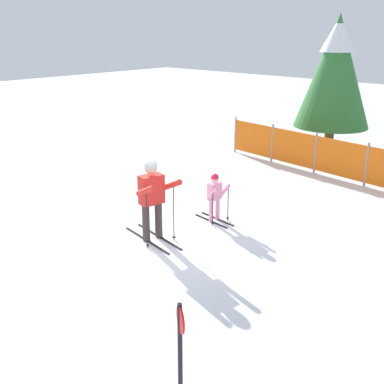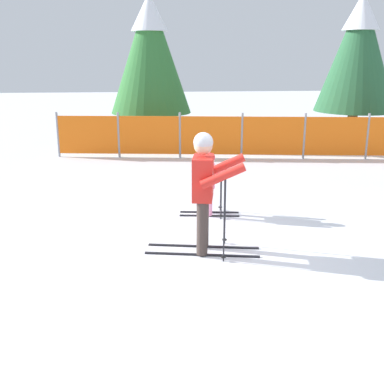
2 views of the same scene
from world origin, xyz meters
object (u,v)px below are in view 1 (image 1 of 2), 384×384
Objects in this scene: conifer_near at (335,70)px; trail_marker at (180,356)px; skier_adult at (152,192)px; safety_fence at (366,165)px; skier_child at (215,194)px.

trail_marker is at bearing -69.42° from conifer_near.
skier_adult is 4.90m from trail_marker.
safety_fence is (1.69, 6.19, -0.41)m from skier_adult.
conifer_near is at bearing 104.81° from skier_child.
skier_child is (0.28, 1.59, -0.38)m from skier_adult.
safety_fence is at bearing 84.74° from skier_adult.
skier_adult is at bearing -85.64° from conifer_near.
trail_marker is (2.07, -9.32, 0.35)m from safety_fence.
trail_marker is at bearing -46.40° from skier_child.
skier_adult is 0.17× the size of safety_fence.
skier_adult is 0.37× the size of conifer_near.
skier_child is at bearing -107.06° from safety_fence.
skier_adult is at bearing -105.28° from safety_fence.
conifer_near is (-0.66, 8.64, 1.76)m from skier_adult.
safety_fence is at bearing 80.16° from skier_child.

